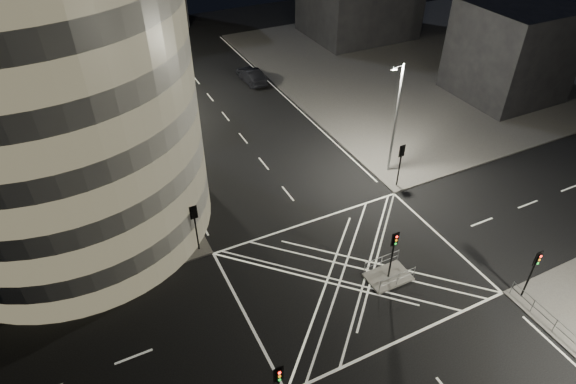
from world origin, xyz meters
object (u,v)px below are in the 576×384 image
traffic_signal_island (394,247)px  street_lamp_left_near (160,154)px  traffic_signal_nl (279,382)px  central_island (388,277)px  street_lamp_right_far (395,116)px  traffic_signal_fr (401,158)px  sedan (251,75)px  traffic_signal_fl (195,220)px  street_lamp_left_far (115,66)px  traffic_signal_nr (534,266)px

traffic_signal_island → street_lamp_left_near: bearing=130.3°
traffic_signal_nl → central_island: bearing=26.1°
street_lamp_right_far → street_lamp_left_near: bearing=171.0°
traffic_signal_fr → sedan: traffic_signal_fr is taller
traffic_signal_island → street_lamp_right_far: bearing=54.7°
traffic_signal_fr → traffic_signal_island: bearing=-129.3°
traffic_signal_fl → sedan: bearing=59.6°
central_island → street_lamp_left_far: street_lamp_left_far is taller
traffic_signal_fr → central_island: bearing=-129.3°
street_lamp_left_far → traffic_signal_nr: bearing=-63.6°
traffic_signal_fr → traffic_signal_island: size_ratio=1.00×
traffic_signal_nr → traffic_signal_island: 8.62m
street_lamp_left_far → sedan: 16.03m
traffic_signal_nl → street_lamp_left_far: street_lamp_left_far is taller
traffic_signal_nr → street_lamp_left_far: 41.15m
traffic_signal_fr → street_lamp_right_far: street_lamp_right_far is taller
central_island → street_lamp_left_near: 18.52m
traffic_signal_island → street_lamp_left_far: 33.61m
traffic_signal_island → street_lamp_right_far: street_lamp_right_far is taller
traffic_signal_nr → traffic_signal_island: (-6.80, 5.30, 0.00)m
traffic_signal_nr → sedan: traffic_signal_nr is taller
traffic_signal_fr → street_lamp_left_near: 19.14m
traffic_signal_nl → traffic_signal_fr: (17.60, 13.60, 0.00)m
central_island → traffic_signal_nr: size_ratio=0.75×
street_lamp_left_far → sedan: (15.24, 1.66, -4.69)m
street_lamp_left_far → street_lamp_right_far: same height
traffic_signal_nr → street_lamp_left_far: size_ratio=0.40×
street_lamp_right_far → traffic_signal_nr: bearing=-92.3°
central_island → street_lamp_left_far: size_ratio=0.30×
traffic_signal_island → street_lamp_right_far: 13.13m
traffic_signal_nr → sedan: (-2.99, 38.46, -2.06)m
traffic_signal_nl → traffic_signal_nr: size_ratio=1.00×
traffic_signal_island → street_lamp_left_near: size_ratio=0.40×
traffic_signal_fr → traffic_signal_island: same height
street_lamp_right_far → central_island: bearing=-125.3°
street_lamp_left_near → traffic_signal_nr: bearing=-45.9°
traffic_signal_nl → traffic_signal_fl: bearing=90.0°
traffic_signal_fr → sedan: size_ratio=0.77×
street_lamp_left_near → street_lamp_right_far: (18.87, -3.00, 0.00)m
street_lamp_left_near → sedan: 25.31m
street_lamp_left_near → traffic_signal_nl: bearing=-88.1°
street_lamp_left_far → sedan: bearing=6.2°
traffic_signal_nl → sedan: size_ratio=0.77×
sedan → traffic_signal_fr: bearing=94.3°
traffic_signal_fl → traffic_signal_nl: same height
traffic_signal_fr → street_lamp_right_far: bearing=73.9°
traffic_signal_nl → traffic_signal_island: size_ratio=1.00×
street_lamp_right_far → traffic_signal_fl: bearing=-173.1°
street_lamp_left_far → sedan: street_lamp_left_far is taller
traffic_signal_island → traffic_signal_nr: bearing=-37.9°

